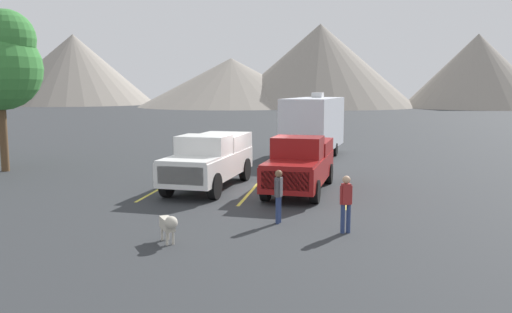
{
  "coord_description": "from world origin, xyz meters",
  "views": [
    {
      "loc": [
        3.44,
        -20.18,
        3.96
      ],
      "look_at": [
        0.0,
        0.52,
        1.2
      ],
      "focal_mm": 36.88,
      "sensor_mm": 36.0,
      "label": 1
    }
  ],
  "objects_px": {
    "pickup_truck_a": "(211,158)",
    "person_a": "(279,193)",
    "person_b": "(346,200)",
    "dog": "(169,224)",
    "camper_trailer_a": "(314,123)",
    "pickup_truck_b": "(301,163)"
  },
  "relations": [
    {
      "from": "pickup_truck_b",
      "to": "person_b",
      "type": "xyz_separation_m",
      "value": [
        1.7,
        -5.76,
        -0.17
      ]
    },
    {
      "from": "pickup_truck_a",
      "to": "dog",
      "type": "relative_size",
      "value": 7.07
    },
    {
      "from": "person_b",
      "to": "dog",
      "type": "relative_size",
      "value": 1.87
    },
    {
      "from": "person_a",
      "to": "pickup_truck_b",
      "type": "bearing_deg",
      "value": 87.26
    },
    {
      "from": "camper_trailer_a",
      "to": "dog",
      "type": "height_order",
      "value": "camper_trailer_a"
    },
    {
      "from": "camper_trailer_a",
      "to": "person_a",
      "type": "xyz_separation_m",
      "value": [
        -0.17,
        -15.02,
        -1.03
      ]
    },
    {
      "from": "pickup_truck_a",
      "to": "pickup_truck_b",
      "type": "xyz_separation_m",
      "value": [
        3.6,
        -0.14,
        -0.08
      ]
    },
    {
      "from": "pickup_truck_a",
      "to": "person_b",
      "type": "xyz_separation_m",
      "value": [
        5.3,
        -5.9,
        -0.25
      ]
    },
    {
      "from": "pickup_truck_b",
      "to": "camper_trailer_a",
      "type": "xyz_separation_m",
      "value": [
        -0.07,
        10.01,
        0.85
      ]
    },
    {
      "from": "camper_trailer_a",
      "to": "person_b",
      "type": "distance_m",
      "value": 15.9
    },
    {
      "from": "dog",
      "to": "pickup_truck_a",
      "type": "bearing_deg",
      "value": 96.36
    },
    {
      "from": "person_b",
      "to": "pickup_truck_a",
      "type": "bearing_deg",
      "value": 131.92
    },
    {
      "from": "pickup_truck_a",
      "to": "pickup_truck_b",
      "type": "distance_m",
      "value": 3.6
    },
    {
      "from": "dog",
      "to": "person_b",
      "type": "bearing_deg",
      "value": 21.66
    },
    {
      "from": "camper_trailer_a",
      "to": "person_a",
      "type": "distance_m",
      "value": 15.06
    },
    {
      "from": "person_a",
      "to": "person_b",
      "type": "height_order",
      "value": "person_b"
    },
    {
      "from": "pickup_truck_b",
      "to": "dog",
      "type": "xyz_separation_m",
      "value": [
        -2.74,
        -7.53,
        -0.57
      ]
    },
    {
      "from": "camper_trailer_a",
      "to": "person_a",
      "type": "relative_size",
      "value": 5.06
    },
    {
      "from": "person_a",
      "to": "camper_trailer_a",
      "type": "bearing_deg",
      "value": 89.35
    },
    {
      "from": "dog",
      "to": "camper_trailer_a",
      "type": "bearing_deg",
      "value": 81.33
    },
    {
      "from": "pickup_truck_a",
      "to": "person_a",
      "type": "bearing_deg",
      "value": -56.92
    },
    {
      "from": "pickup_truck_b",
      "to": "person_a",
      "type": "height_order",
      "value": "pickup_truck_b"
    }
  ]
}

